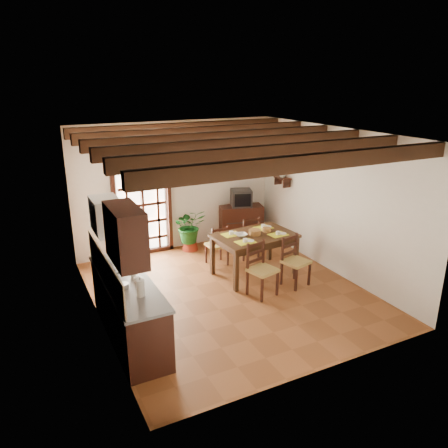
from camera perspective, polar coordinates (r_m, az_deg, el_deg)
ground_plane at (r=7.91m, az=0.66°, el=-8.86°), size 5.00×5.00×0.00m
room_shell at (r=7.25m, az=0.71°, el=3.98°), size 4.52×5.02×2.81m
ceiling_beams at (r=7.08m, az=0.74°, el=10.84°), size 4.50×4.34×0.20m
french_door at (r=9.34m, az=-10.63°, el=2.94°), size 1.26×0.11×2.32m
kitchen_counter at (r=6.59m, az=-12.40°, el=-10.67°), size 0.64×2.25×1.38m
upper_cabinet at (r=5.37m, az=-12.73°, el=-1.41°), size 0.35×0.80×0.70m
range_hood at (r=6.58m, az=-15.17°, el=1.03°), size 0.38×0.60×0.54m
counter_items at (r=6.45m, az=-12.90°, el=-6.53°), size 0.50×1.43×0.25m
dining_table at (r=8.33m, az=4.01°, el=-2.07°), size 1.58×1.09×0.82m
chair_near_left at (r=7.72m, az=4.96°, el=-7.16°), size 0.53×0.52×0.96m
chair_near_right at (r=8.15m, az=9.24°, el=-5.96°), size 0.52×0.50×0.93m
chair_far_left at (r=8.90m, az=-0.91°, el=-3.70°), size 0.40×0.38×0.85m
chair_far_right at (r=9.27m, az=3.09°, el=-2.67°), size 0.42×0.40×0.92m
table_setting at (r=8.26m, az=4.04°, el=-0.77°), size 1.09×0.73×0.10m
table_bowl at (r=8.18m, az=2.28°, el=-1.45°), size 0.25×0.25×0.05m
sideboard at (r=10.19m, az=2.21°, el=0.12°), size 1.06×0.67×0.84m
crt_tv at (r=10.01m, az=2.27°, el=3.41°), size 0.57×0.55×0.39m
fuse_box at (r=10.09m, az=1.84°, el=7.76°), size 0.25×0.03×0.32m
plant_pot at (r=9.74m, az=-4.44°, el=-2.75°), size 0.36×0.36×0.22m
potted_plant at (r=9.58m, az=-4.51°, el=-0.19°), size 1.97×1.75×1.99m
wall_shelf at (r=9.73m, az=7.64°, el=5.75°), size 0.20×0.42×0.20m
shelf_vase at (r=9.70m, az=7.67°, el=6.56°), size 0.15×0.15×0.15m
shelf_flowers at (r=9.66m, az=7.73°, el=7.76°), size 0.14×0.14×0.36m
framed_picture at (r=9.67m, az=8.19°, el=8.91°), size 0.03×0.32×0.32m
pendant_lamp at (r=8.04m, az=3.87°, el=7.31°), size 0.36×0.36×0.84m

